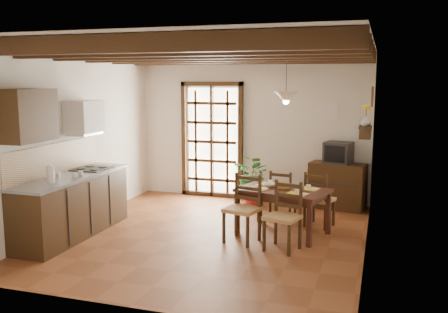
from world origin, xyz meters
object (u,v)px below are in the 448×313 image
at_px(dining_table, 283,195).
at_px(chair_near_left, 242,221).
at_px(kitchen_counter, 73,205).
at_px(chair_far_right, 319,209).
at_px(potted_plant, 254,175).
at_px(pendant_lamp, 286,96).
at_px(chair_near_right, 283,229).
at_px(crt_tv, 338,153).
at_px(chair_far_left, 283,205).
at_px(sideboard, 337,186).

distance_m(dining_table, chair_near_left, 0.79).
relative_size(kitchen_counter, chair_far_right, 2.54).
bearing_deg(potted_plant, pendant_lamp, -59.92).
height_order(chair_far_right, pendant_lamp, pendant_lamp).
distance_m(kitchen_counter, dining_table, 3.15).
bearing_deg(chair_near_right, crt_tv, 93.19).
xyz_separation_m(dining_table, pendant_lamp, (0.00, 0.10, 1.47)).
relative_size(chair_near_right, crt_tv, 1.74).
relative_size(crt_tv, pendant_lamp, 0.64).
relative_size(dining_table, chair_near_left, 1.50).
distance_m(chair_near_left, potted_plant, 2.18).
distance_m(chair_far_left, chair_far_right, 0.64).
distance_m(sideboard, potted_plant, 1.53).
bearing_deg(crt_tv, chair_near_left, -102.15).
bearing_deg(kitchen_counter, chair_far_left, 31.65).
xyz_separation_m(crt_tv, potted_plant, (-1.51, -0.20, -0.45)).
relative_size(dining_table, chair_far_left, 1.71).
relative_size(chair_near_right, chair_far_left, 1.11).
relative_size(dining_table, sideboard, 1.48).
relative_size(chair_far_right, potted_plant, 0.44).
height_order(chair_near_right, crt_tv, crt_tv).
bearing_deg(chair_near_left, sideboard, 77.53).
bearing_deg(sideboard, pendant_lamp, -100.27).
bearing_deg(pendant_lamp, potted_plant, 120.08).
bearing_deg(kitchen_counter, chair_far_right, 24.62).
height_order(kitchen_counter, chair_far_right, kitchen_counter).
bearing_deg(chair_far_right, sideboard, -80.33).
relative_size(chair_near_right, chair_far_right, 1.06).
relative_size(chair_far_left, potted_plant, 0.42).
distance_m(chair_near_left, chair_near_right, 0.64).
bearing_deg(chair_far_right, chair_far_left, 2.41).
bearing_deg(dining_table, potted_plant, 133.49).
bearing_deg(pendant_lamp, chair_far_left, 102.64).
distance_m(kitchen_counter, chair_near_right, 3.14).
relative_size(chair_far_right, pendant_lamp, 1.05).
distance_m(chair_near_left, pendant_lamp, 1.95).
bearing_deg(potted_plant, dining_table, -61.51).
bearing_deg(dining_table, chair_far_right, 63.96).
bearing_deg(potted_plant, crt_tv, 7.57).
bearing_deg(chair_far_right, pendant_lamp, 60.70).
bearing_deg(chair_near_left, potted_plant, 113.39).
distance_m(chair_near_left, chair_far_left, 1.31).
distance_m(sideboard, crt_tv, 0.61).
distance_m(kitchen_counter, crt_tv, 4.63).
height_order(chair_near_right, chair_far_left, chair_near_right).
bearing_deg(sideboard, crt_tv, -79.28).
distance_m(chair_near_right, sideboard, 2.56).
relative_size(chair_near_left, potted_plant, 0.48).
height_order(crt_tv, potted_plant, potted_plant).
height_order(kitchen_counter, potted_plant, potted_plant).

